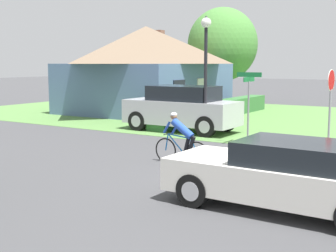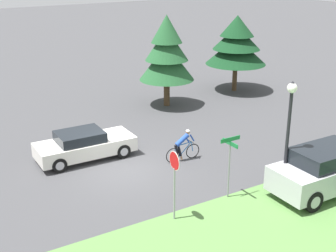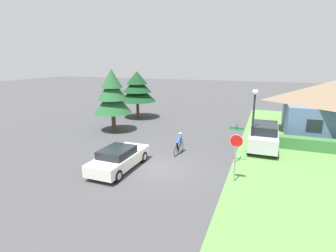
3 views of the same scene
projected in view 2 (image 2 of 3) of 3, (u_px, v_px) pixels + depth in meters
name	position (u px, v px, depth m)	size (l,w,h in m)	color
ground_plane	(124.00, 170.00, 20.64)	(140.00, 140.00, 0.00)	#424244
sedan_left_lane	(84.00, 145.00, 21.60)	(1.93, 4.54, 1.37)	silver
cyclist	(183.00, 146.00, 21.43)	(0.44, 1.78, 1.47)	black
parked_suv_right	(326.00, 170.00, 18.51)	(2.06, 4.79, 1.90)	#B7B7BC
stop_sign	(174.00, 172.00, 16.22)	(0.69, 0.07, 2.64)	gray
street_lamp	(289.00, 117.00, 17.63)	(0.39, 0.39, 4.60)	black
street_name_sign	(230.00, 156.00, 17.78)	(0.90, 0.90, 2.52)	gray
conifer_tall_near	(167.00, 52.00, 28.35)	(3.38, 3.38, 5.63)	#4C3823
conifer_tall_far	(236.00, 43.00, 31.59)	(4.11, 4.11, 5.17)	#4C3823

